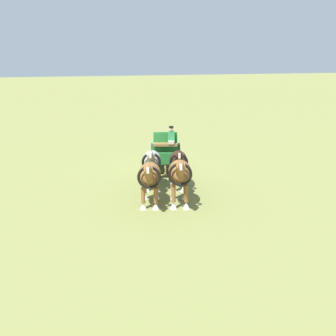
{
  "coord_description": "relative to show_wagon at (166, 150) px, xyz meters",
  "views": [
    {
      "loc": [
        24.77,
        -7.01,
        6.52
      ],
      "look_at": [
        4.21,
        -1.07,
        1.2
      ],
      "focal_mm": 49.8,
      "sensor_mm": 36.0,
      "label": 1
    }
  ],
  "objects": [
    {
      "name": "draft_horse_lead_off",
      "position": [
        5.68,
        -2.32,
        0.12
      ],
      "size": [
        3.07,
        1.51,
        2.19
      ],
      "color": "brown",
      "rests_on": "ground"
    },
    {
      "name": "draft_horse_lead_near",
      "position": [
        6.04,
        -1.07,
        0.21
      ],
      "size": [
        2.92,
        1.49,
        2.3
      ],
      "color": "brown",
      "rests_on": "ground"
    },
    {
      "name": "show_wagon",
      "position": [
        0.0,
        0.0,
        0.0
      ],
      "size": [
        5.67,
        2.58,
        2.77
      ],
      "color": "#236B2D",
      "rests_on": "ground"
    },
    {
      "name": "draft_horse_rear_off",
      "position": [
        3.2,
        -1.61,
        0.14
      ],
      "size": [
        2.96,
        1.4,
        2.21
      ],
      "color": "#9E998E",
      "rests_on": "ground"
    },
    {
      "name": "draft_horse_rear_near",
      "position": [
        3.56,
        -0.36,
        0.13
      ],
      "size": [
        3.07,
        1.4,
        2.2
      ],
      "color": "#331E14",
      "rests_on": "ground"
    },
    {
      "name": "ground_plane",
      "position": [
        -0.15,
        0.04,
        -1.21
      ],
      "size": [
        220.0,
        220.0,
        0.0
      ],
      "primitive_type": "plane",
      "color": "olive"
    }
  ]
}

